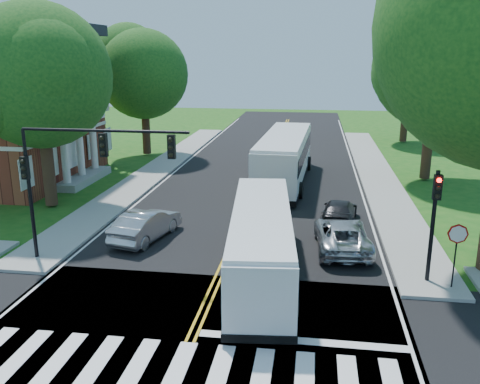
% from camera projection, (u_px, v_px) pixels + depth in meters
% --- Properties ---
extents(ground, '(140.00, 140.00, 0.00)m').
position_uv_depth(ground, '(181.00, 361.00, 14.89)').
color(ground, '#144F13').
rests_on(ground, ground).
extents(road, '(14.00, 96.00, 0.01)m').
position_uv_depth(road, '(254.00, 196.00, 32.06)').
color(road, black).
rests_on(road, ground).
extents(cross_road, '(60.00, 12.00, 0.01)m').
position_uv_depth(cross_road, '(181.00, 361.00, 14.89)').
color(cross_road, black).
rests_on(cross_road, ground).
extents(center_line, '(0.36, 70.00, 0.01)m').
position_uv_depth(center_line, '(261.00, 181.00, 35.88)').
color(center_line, gold).
rests_on(center_line, road).
extents(edge_line_w, '(0.12, 70.00, 0.01)m').
position_uv_depth(edge_line_w, '(168.00, 178.00, 36.83)').
color(edge_line_w, silver).
rests_on(edge_line_w, road).
extents(edge_line_e, '(0.12, 70.00, 0.01)m').
position_uv_depth(edge_line_e, '(359.00, 184.00, 34.92)').
color(edge_line_e, silver).
rests_on(edge_line_e, road).
extents(crosswalk, '(12.60, 3.00, 0.01)m').
position_uv_depth(crosswalk, '(177.00, 371.00, 14.41)').
color(crosswalk, silver).
rests_on(crosswalk, road).
extents(stop_bar, '(6.60, 0.40, 0.01)m').
position_uv_depth(stop_bar, '(303.00, 341.00, 15.92)').
color(stop_bar, silver).
rests_on(stop_bar, road).
extents(sidewalk_nw, '(2.60, 40.00, 0.15)m').
position_uv_depth(sidewalk_nw, '(160.00, 167.00, 39.89)').
color(sidewalk_nw, gray).
rests_on(sidewalk_nw, ground).
extents(sidewalk_ne, '(2.60, 40.00, 0.15)m').
position_uv_depth(sidewalk_ne, '(377.00, 174.00, 37.56)').
color(sidewalk_ne, gray).
rests_on(sidewalk_ne, ground).
extents(tree_west_near, '(8.00, 8.00, 11.40)m').
position_uv_depth(tree_west_near, '(39.00, 76.00, 27.87)').
color(tree_west_near, '#311D13').
rests_on(tree_west_near, ground).
extents(tree_west_far, '(7.60, 7.60, 10.67)m').
position_uv_depth(tree_west_far, '(143.00, 74.00, 43.21)').
color(tree_west_far, '#311D13').
rests_on(tree_west_far, ground).
extents(tree_east_mid, '(8.40, 8.40, 11.93)m').
position_uv_depth(tree_east_mid, '(435.00, 67.00, 34.10)').
color(tree_east_mid, '#311D13').
rests_on(tree_east_mid, ground).
extents(tree_east_far, '(7.20, 7.20, 10.34)m').
position_uv_depth(tree_east_far, '(409.00, 73.00, 49.49)').
color(tree_east_far, '#311D13').
rests_on(tree_east_far, ground).
extents(signal_nw, '(7.15, 0.46, 5.66)m').
position_uv_depth(signal_nw, '(79.00, 164.00, 20.69)').
color(signal_nw, black).
rests_on(signal_nw, ground).
extents(signal_ne, '(0.30, 0.46, 4.40)m').
position_uv_depth(signal_ne, '(434.00, 212.00, 19.10)').
color(signal_ne, black).
rests_on(signal_ne, ground).
extents(stop_sign, '(0.76, 0.08, 2.53)m').
position_uv_depth(stop_sign, '(457.00, 241.00, 18.79)').
color(stop_sign, black).
rests_on(stop_sign, ground).
extents(bus_lead, '(3.37, 10.94, 2.78)m').
position_uv_depth(bus_lead, '(261.00, 241.00, 20.31)').
color(bus_lead, silver).
rests_on(bus_lead, road).
extents(bus_follow, '(3.59, 13.11, 3.36)m').
position_uv_depth(bus_follow, '(284.00, 157.00, 35.09)').
color(bus_follow, silver).
rests_on(bus_follow, road).
extents(hatchback, '(2.48, 4.70, 1.47)m').
position_uv_depth(hatchback, '(146.00, 225.00, 24.48)').
color(hatchback, '#A4A6AB').
rests_on(hatchback, road).
extents(suv, '(2.64, 5.17, 1.40)m').
position_uv_depth(suv, '(342.00, 235.00, 23.19)').
color(suv, '#B4B7BC').
rests_on(suv, road).
extents(dark_sedan, '(2.22, 4.39, 1.22)m').
position_uv_depth(dark_sedan, '(339.00, 211.00, 26.92)').
color(dark_sedan, black).
rests_on(dark_sedan, road).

